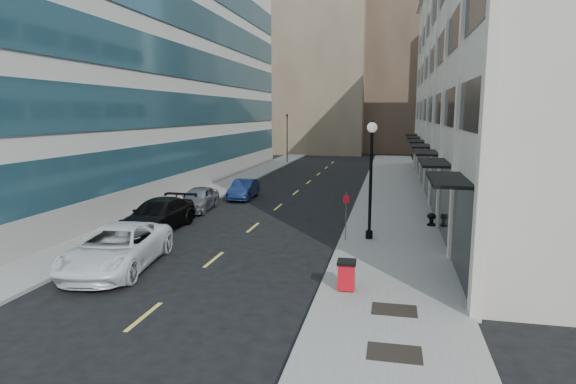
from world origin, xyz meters
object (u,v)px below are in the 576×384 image
at_px(car_white_van, 117,248).
at_px(trash_bin, 346,274).
at_px(traffic_signal, 287,117).
at_px(car_blue_sedan, 244,189).
at_px(lamppost, 371,170).
at_px(sign_post, 346,209).
at_px(urn_planter, 432,218).
at_px(car_silver_sedan, 198,199).
at_px(car_black_pickup, 158,215).

height_order(car_white_van, trash_bin, car_white_van).
bearing_deg(traffic_signal, trash_bin, -75.00).
distance_m(car_blue_sedan, trash_bin, 19.56).
height_order(lamppost, sign_post, lamppost).
xyz_separation_m(traffic_signal, urn_planter, (15.10, -32.08, -5.15)).
bearing_deg(traffic_signal, car_blue_sedan, -84.84).
xyz_separation_m(trash_bin, sign_post, (-0.66, 6.58, 0.96)).
height_order(traffic_signal, car_silver_sedan, traffic_signal).
distance_m(car_black_pickup, sign_post, 10.15).
relative_size(car_white_van, sign_post, 2.64).
xyz_separation_m(car_silver_sedan, car_blue_sedan, (1.57, 4.73, -0.07)).
height_order(car_blue_sedan, trash_bin, car_blue_sedan).
bearing_deg(car_blue_sedan, car_silver_sedan, -110.77).
distance_m(sign_post, urn_planter, 6.04).
bearing_deg(trash_bin, lamppost, 84.90).
bearing_deg(sign_post, traffic_signal, 111.92).
relative_size(traffic_signal, car_blue_sedan, 1.64).
xyz_separation_m(traffic_signal, car_black_pickup, (0.70, -35.66, -4.89)).
bearing_deg(car_white_van, sign_post, 26.27).
bearing_deg(car_silver_sedan, car_black_pickup, -94.42).
xyz_separation_m(trash_bin, lamppost, (0.44, 7.19, 2.83)).
bearing_deg(lamppost, urn_planter, 47.49).
bearing_deg(trash_bin, car_black_pickup, 144.97).
bearing_deg(car_black_pickup, car_white_van, -74.67).
bearing_deg(trash_bin, urn_planter, 69.59).
bearing_deg(urn_planter, car_blue_sedan, 152.71).
bearing_deg(lamppost, traffic_signal, 108.50).
height_order(car_black_pickup, car_blue_sedan, car_black_pickup).
relative_size(car_blue_sedan, trash_bin, 4.02).
distance_m(car_white_van, car_black_pickup, 6.50).
distance_m(traffic_signal, trash_bin, 44.55).
bearing_deg(urn_planter, trash_bin, -108.82).
relative_size(car_white_van, car_silver_sedan, 1.39).
bearing_deg(car_white_van, car_silver_sedan, 89.16).
distance_m(car_blue_sedan, lamppost, 14.22).
bearing_deg(traffic_signal, car_black_pickup, -88.88).
relative_size(traffic_signal, lamppost, 1.21).
bearing_deg(sign_post, car_white_van, -140.77).
height_order(car_black_pickup, trash_bin, car_black_pickup).
relative_size(car_silver_sedan, trash_bin, 4.27).
relative_size(car_white_van, urn_planter, 9.03).
bearing_deg(car_blue_sedan, car_white_van, -92.96).
distance_m(car_white_van, car_blue_sedan, 16.53).
distance_m(car_blue_sedan, sign_post, 13.70).
xyz_separation_m(car_silver_sedan, lamppost, (11.17, -5.37, 2.78)).
height_order(traffic_signal, urn_planter, traffic_signal).
bearing_deg(lamppost, sign_post, -151.00).
bearing_deg(urn_planter, lamppost, -132.51).
distance_m(car_black_pickup, car_blue_sedan, 10.31).
xyz_separation_m(car_silver_sedan, trash_bin, (10.73, -12.56, -0.05)).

